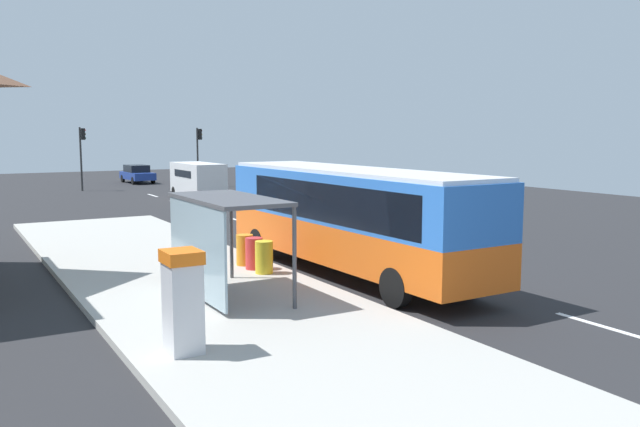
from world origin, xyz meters
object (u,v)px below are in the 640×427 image
at_px(sedan_near, 137,174).
at_px(white_van, 198,178).
at_px(recycling_bin_red, 254,253).
at_px(traffic_light_near_side, 199,147).
at_px(recycling_bin_yellow, 264,257).
at_px(ticket_machine, 183,301).
at_px(bus_shelter, 217,221).
at_px(recycling_bin_orange, 245,250).
at_px(bus, 349,214).
at_px(traffic_light_far_side, 82,148).

bearing_deg(sedan_near, white_van, -90.36).
xyz_separation_m(white_van, recycling_bin_red, (-6.40, -22.82, -0.69)).
relative_size(white_van, sedan_near, 1.16).
distance_m(white_van, traffic_light_near_side, 9.67).
bearing_deg(traffic_light_near_side, recycling_bin_yellow, -106.66).
height_order(ticket_machine, bus_shelter, bus_shelter).
xyz_separation_m(sedan_near, recycling_bin_yellow, (-6.50, -38.80, -0.14)).
bearing_deg(recycling_bin_yellow, ticket_machine, -127.58).
distance_m(white_van, recycling_bin_red, 23.71).
relative_size(ticket_machine, recycling_bin_orange, 2.04).
bearing_deg(bus, ticket_machine, -144.37).
bearing_deg(white_van, traffic_light_near_side, 69.67).
height_order(sedan_near, recycling_bin_red, sedan_near).
relative_size(sedan_near, bus_shelter, 1.12).
bearing_deg(bus, traffic_light_far_side, 92.33).
distance_m(traffic_light_far_side, bus_shelter, 35.40).
bearing_deg(bus, bus_shelter, -164.84).
height_order(white_van, recycling_bin_yellow, white_van).
relative_size(recycling_bin_yellow, traffic_light_far_side, 0.20).
height_order(white_van, sedan_near, white_van).
height_order(ticket_machine, traffic_light_near_side, traffic_light_near_side).
xyz_separation_m(recycling_bin_red, bus_shelter, (-2.21, -2.69, 1.44)).
bearing_deg(ticket_machine, recycling_bin_red, 55.64).
bearing_deg(white_van, bus_shelter, -108.66).
relative_size(recycling_bin_orange, bus_shelter, 0.24).
distance_m(white_van, recycling_bin_orange, 23.04).
bearing_deg(white_van, recycling_bin_orange, -106.14).
bearing_deg(recycling_bin_red, sedan_near, 80.32).
xyz_separation_m(recycling_bin_red, recycling_bin_orange, (0.00, 0.70, 0.00)).
distance_m(sedan_near, recycling_bin_yellow, 39.34).
bearing_deg(traffic_light_near_side, ticket_machine, -110.21).
relative_size(white_van, recycling_bin_red, 5.49).
distance_m(traffic_light_near_side, traffic_light_far_side, 8.64).
height_order(traffic_light_near_side, traffic_light_far_side, traffic_light_far_side).
distance_m(traffic_light_near_side, bus_shelter, 36.44).
xyz_separation_m(white_van, ticket_machine, (-10.69, -29.09, -0.17)).
relative_size(recycling_bin_red, recycling_bin_orange, 1.00).
bearing_deg(recycling_bin_orange, bus, -40.39).
bearing_deg(white_van, sedan_near, 89.64).
xyz_separation_m(ticket_machine, traffic_light_near_side, (13.99, 38.01, 1.91)).
distance_m(white_van, sedan_near, 15.29).
distance_m(ticket_machine, bus_shelter, 4.25).
bearing_deg(bus_shelter, traffic_light_near_side, 70.91).
height_order(bus, recycling_bin_red, bus).
bearing_deg(ticket_machine, bus_shelter, 59.90).
bearing_deg(traffic_light_far_side, sedan_near, 45.88).
bearing_deg(bus, recycling_bin_red, 150.35).
relative_size(sedan_near, traffic_light_near_side, 0.97).
distance_m(white_van, recycling_bin_yellow, 24.38).
xyz_separation_m(bus, recycling_bin_red, (-2.49, 1.42, -1.19)).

